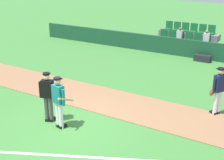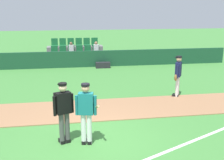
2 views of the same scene
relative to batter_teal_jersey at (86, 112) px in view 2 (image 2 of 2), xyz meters
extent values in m
plane|color=#42843A|center=(0.09, 0.21, -0.97)|extent=(80.00, 80.00, 0.00)
cube|color=#9E704C|center=(0.09, 2.65, -0.95)|extent=(28.00, 2.30, 0.03)
cube|color=white|center=(3.09, -0.29, -0.96)|extent=(10.84, 5.33, 0.01)
cube|color=#19472D|center=(0.09, 10.48, -0.45)|extent=(20.00, 0.16, 1.03)
cube|color=slate|center=(0.09, 11.93, -0.82)|extent=(3.90, 2.10, 0.30)
cube|color=slate|center=(0.09, 11.50, -0.47)|extent=(3.80, 0.85, 0.40)
cube|color=#196033|center=(-1.28, 11.40, -0.22)|extent=(0.44, 0.40, 0.08)
cube|color=#196033|center=(-1.28, 11.62, 0.03)|extent=(0.44, 0.08, 0.50)
cube|color=#196033|center=(-0.73, 11.40, -0.22)|extent=(0.44, 0.40, 0.08)
cube|color=#196033|center=(-0.73, 11.62, 0.03)|extent=(0.44, 0.08, 0.50)
cube|color=#196033|center=(-0.18, 11.40, -0.22)|extent=(0.44, 0.40, 0.08)
cube|color=#196033|center=(-0.18, 11.62, 0.03)|extent=(0.44, 0.08, 0.50)
cube|color=silver|center=(-0.18, 11.45, 0.08)|extent=(0.32, 0.22, 0.52)
sphere|color=brown|center=(-0.18, 11.45, 0.43)|extent=(0.20, 0.20, 0.20)
cube|color=#196033|center=(0.37, 11.40, -0.22)|extent=(0.44, 0.40, 0.08)
cube|color=#196033|center=(0.37, 11.62, 0.03)|extent=(0.44, 0.08, 0.50)
cube|color=#196033|center=(0.92, 11.40, -0.22)|extent=(0.44, 0.40, 0.08)
cube|color=#196033|center=(0.92, 11.62, 0.03)|extent=(0.44, 0.08, 0.50)
cube|color=#196033|center=(1.47, 11.40, -0.22)|extent=(0.44, 0.40, 0.08)
cube|color=#196033|center=(1.47, 11.62, 0.03)|extent=(0.44, 0.08, 0.50)
cube|color=silver|center=(1.47, 11.45, 0.08)|extent=(0.32, 0.22, 0.52)
sphere|color=#9E7051|center=(1.47, 11.45, 0.43)|extent=(0.20, 0.20, 0.20)
cube|color=slate|center=(0.09, 12.35, -0.07)|extent=(3.80, 0.85, 0.40)
cube|color=#196033|center=(-1.28, 12.25, 0.18)|extent=(0.44, 0.40, 0.08)
cube|color=#196033|center=(-1.28, 12.47, 0.43)|extent=(0.44, 0.08, 0.50)
cube|color=#196033|center=(-0.73, 12.25, 0.18)|extent=(0.44, 0.40, 0.08)
cube|color=#196033|center=(-0.73, 12.47, 0.43)|extent=(0.44, 0.08, 0.50)
cube|color=#196033|center=(-0.18, 12.25, 0.18)|extent=(0.44, 0.40, 0.08)
cube|color=#196033|center=(-0.18, 12.47, 0.43)|extent=(0.44, 0.08, 0.50)
cube|color=#196033|center=(0.37, 12.25, 0.18)|extent=(0.44, 0.40, 0.08)
cube|color=#196033|center=(0.37, 12.47, 0.43)|extent=(0.44, 0.08, 0.50)
cube|color=#196033|center=(0.92, 12.25, 0.18)|extent=(0.44, 0.40, 0.08)
cube|color=#196033|center=(0.92, 12.47, 0.43)|extent=(0.44, 0.08, 0.50)
cube|color=#196033|center=(1.47, 12.25, 0.18)|extent=(0.44, 0.40, 0.08)
cube|color=#196033|center=(1.47, 12.47, 0.43)|extent=(0.44, 0.08, 0.50)
cylinder|color=white|center=(-0.09, 0.01, -0.52)|extent=(0.14, 0.14, 0.90)
cylinder|color=white|center=(0.07, -0.02, -0.52)|extent=(0.14, 0.14, 0.90)
cube|color=black|center=(-0.07, 0.07, -0.92)|extent=(0.17, 0.28, 0.10)
cube|color=black|center=(0.08, 0.04, -0.92)|extent=(0.17, 0.28, 0.10)
cube|color=#197075|center=(-0.01, 0.00, 0.23)|extent=(0.43, 0.29, 0.60)
cylinder|color=#197075|center=(-0.25, 0.04, 0.18)|extent=(0.09, 0.09, 0.55)
cylinder|color=#197075|center=(0.24, -0.05, 0.18)|extent=(0.09, 0.09, 0.55)
sphere|color=tan|center=(-0.01, 0.00, 0.66)|extent=(0.22, 0.22, 0.22)
cylinder|color=black|center=(-0.01, 0.00, 0.76)|extent=(0.23, 0.23, 0.06)
cube|color=black|center=(0.01, 0.09, 0.73)|extent=(0.20, 0.15, 0.02)
cylinder|color=tan|center=(0.26, 0.05, 0.08)|extent=(0.15, 0.80, 0.41)
cylinder|color=#4C4C4C|center=(-0.68, 0.12, -0.52)|extent=(0.14, 0.14, 0.90)
cylinder|color=#4C4C4C|center=(-0.53, 0.18, -0.52)|extent=(0.14, 0.14, 0.90)
cube|color=black|center=(-0.71, 0.18, -0.92)|extent=(0.20, 0.29, 0.10)
cube|color=black|center=(-0.56, 0.24, -0.92)|extent=(0.20, 0.29, 0.10)
cube|color=black|center=(-0.61, 0.15, 0.23)|extent=(0.45, 0.35, 0.60)
cylinder|color=black|center=(-0.84, 0.06, 0.18)|extent=(0.09, 0.09, 0.55)
cylinder|color=black|center=(-0.38, 0.24, 0.18)|extent=(0.09, 0.09, 0.55)
sphere|color=beige|center=(-0.61, 0.15, 0.66)|extent=(0.22, 0.22, 0.22)
cylinder|color=black|center=(-0.61, 0.15, 0.76)|extent=(0.23, 0.23, 0.06)
cube|color=black|center=(-0.64, 0.24, 0.73)|extent=(0.21, 0.18, 0.02)
cube|color=black|center=(-0.66, 0.27, 0.23)|extent=(0.44, 0.23, 0.56)
cylinder|color=white|center=(4.08, 3.62, -0.52)|extent=(0.14, 0.14, 0.90)
cylinder|color=white|center=(4.16, 3.76, -0.52)|extent=(0.14, 0.14, 0.90)
cube|color=black|center=(4.03, 3.65, -0.92)|extent=(0.28, 0.24, 0.10)
cube|color=black|center=(4.11, 3.79, -0.92)|extent=(0.28, 0.24, 0.10)
cube|color=#191E47|center=(4.12, 3.69, 0.23)|extent=(0.39, 0.46, 0.60)
cylinder|color=#191E47|center=(3.99, 3.48, 0.18)|extent=(0.09, 0.09, 0.55)
cylinder|color=#191E47|center=(4.25, 3.91, 0.18)|extent=(0.09, 0.09, 0.55)
sphere|color=tan|center=(4.12, 3.69, 0.66)|extent=(0.22, 0.22, 0.22)
cylinder|color=black|center=(4.12, 3.69, 0.76)|extent=(0.23, 0.23, 0.06)
cube|color=black|center=(4.04, 3.74, 0.73)|extent=(0.20, 0.22, 0.02)
ellipsoid|color=brown|center=(3.94, 3.48, -0.07)|extent=(0.21, 0.23, 0.28)
cube|color=#232328|center=(1.74, 10.03, -0.79)|extent=(0.90, 0.36, 0.36)
camera|label=1|loc=(6.30, -6.96, 4.08)|focal=50.43mm
camera|label=2|loc=(-0.45, -7.23, 2.77)|focal=45.13mm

